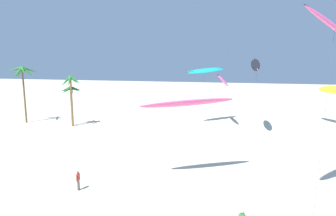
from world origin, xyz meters
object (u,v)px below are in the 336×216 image
at_px(palm_tree_1, 71,84).
at_px(flying_kite_0, 335,27).
at_px(flying_kite_2, 188,103).
at_px(flying_kite_3, 255,64).
at_px(flying_kite_8, 332,89).
at_px(flying_kite_7, 206,70).
at_px(flying_kite_5, 222,80).
at_px(person_foreground_walker, 78,180).
at_px(palm_tree_0, 23,75).
at_px(palm_tree_2, 71,91).

height_order(palm_tree_1, flying_kite_0, flying_kite_0).
distance_m(flying_kite_2, flying_kite_3, 20.91).
xyz_separation_m(flying_kite_0, flying_kite_8, (8.84, 30.13, -7.09)).
relative_size(palm_tree_1, flying_kite_0, 0.58).
bearing_deg(flying_kite_0, flying_kite_3, 101.03).
xyz_separation_m(flying_kite_0, flying_kite_7, (-12.01, 26.09, -3.96)).
distance_m(flying_kite_5, flying_kite_7, 3.26).
xyz_separation_m(flying_kite_7, person_foreground_walker, (-7.24, -28.98, -8.23)).
xyz_separation_m(palm_tree_0, flying_kite_7, (30.64, 7.05, 0.71)).
relative_size(palm_tree_1, flying_kite_2, 1.03).
bearing_deg(palm_tree_2, flying_kite_5, 15.66).
distance_m(palm_tree_1, flying_kite_3, 29.22).
relative_size(palm_tree_0, flying_kite_8, 0.77).
relative_size(palm_tree_0, person_foreground_walker, 5.90).
distance_m(palm_tree_1, person_foreground_walker, 26.09).
bearing_deg(flying_kite_7, flying_kite_2, -87.18).
relative_size(flying_kite_3, flying_kite_7, 1.30).
bearing_deg(flying_kite_3, person_foreground_walker, -121.60).
height_order(flying_kite_8, person_foreground_walker, flying_kite_8).
bearing_deg(palm_tree_2, flying_kite_3, 4.95).
height_order(flying_kite_2, flying_kite_5, flying_kite_5).
height_order(palm_tree_2, flying_kite_7, flying_kite_7).
distance_m(palm_tree_0, flying_kite_2, 36.14).
xyz_separation_m(palm_tree_2, person_foreground_walker, (14.25, -21.92, -4.82)).
bearing_deg(flying_kite_0, flying_kite_8, 73.65).
bearing_deg(person_foreground_walker, palm_tree_2, 123.02).
relative_size(flying_kite_2, flying_kite_7, 0.84).
xyz_separation_m(palm_tree_2, flying_kite_3, (29.30, 2.54, 4.50)).
bearing_deg(palm_tree_0, palm_tree_2, -0.05).
xyz_separation_m(palm_tree_1, flying_kite_5, (23.92, 7.46, 0.58)).
height_order(palm_tree_2, flying_kite_5, flying_kite_5).
bearing_deg(flying_kite_2, flying_kite_7, 92.82).
distance_m(flying_kite_8, person_foreground_walker, 43.64).
distance_m(flying_kite_0, flying_kite_2, 12.56).
distance_m(flying_kite_2, flying_kite_7, 24.21).
bearing_deg(person_foreground_walker, flying_kite_5, 70.64).
height_order(palm_tree_1, flying_kite_3, flying_kite_3).
relative_size(palm_tree_2, flying_kite_8, 0.52).
bearing_deg(flying_kite_7, flying_kite_5, -4.64).
bearing_deg(flying_kite_5, flying_kite_0, -70.51).
xyz_separation_m(palm_tree_0, flying_kite_8, (51.49, 11.08, -2.41)).
bearing_deg(person_foreground_walker, flying_kite_3, 58.40).
xyz_separation_m(palm_tree_2, flying_kite_2, (22.68, -17.04, 1.32)).
xyz_separation_m(flying_kite_2, flying_kite_3, (6.62, 19.58, 3.18)).
relative_size(palm_tree_0, flying_kite_3, 0.77).
height_order(flying_kite_3, flying_kite_7, flying_kite_3).
xyz_separation_m(flying_kite_5, flying_kite_8, (17.99, 4.26, -1.57)).
bearing_deg(flying_kite_3, flying_kite_2, -108.68).
height_order(palm_tree_1, person_foreground_walker, palm_tree_1).
distance_m(palm_tree_2, flying_kite_0, 39.23).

